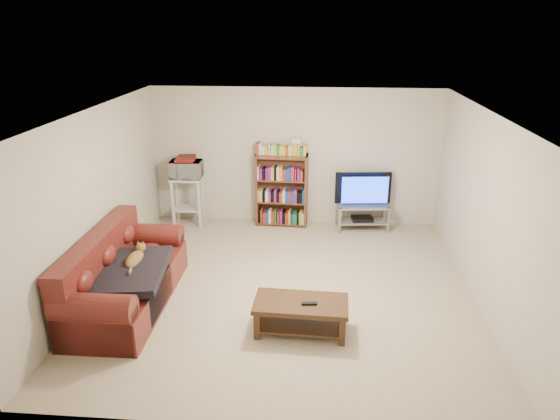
# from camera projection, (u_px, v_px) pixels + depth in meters

# --- Properties ---
(floor) EXTENTS (5.00, 5.00, 0.00)m
(floor) POSITION_uv_depth(u_px,v_px,m) (285.00, 289.00, 6.82)
(floor) COLOR beige
(floor) RESTS_ON ground
(ceiling) EXTENTS (5.00, 5.00, 0.00)m
(ceiling) POSITION_uv_depth(u_px,v_px,m) (286.00, 113.00, 5.97)
(ceiling) COLOR white
(ceiling) RESTS_ON ground
(wall_back) EXTENTS (5.00, 0.00, 5.00)m
(wall_back) POSITION_uv_depth(u_px,v_px,m) (295.00, 157.00, 8.73)
(wall_back) COLOR silver
(wall_back) RESTS_ON ground
(wall_front) EXTENTS (5.00, 0.00, 5.00)m
(wall_front) POSITION_uv_depth(u_px,v_px,m) (264.00, 313.00, 4.07)
(wall_front) COLOR silver
(wall_front) RESTS_ON ground
(wall_left) EXTENTS (0.00, 5.00, 5.00)m
(wall_left) POSITION_uv_depth(u_px,v_px,m) (97.00, 201.00, 6.58)
(wall_left) COLOR silver
(wall_left) RESTS_ON ground
(wall_right) EXTENTS (0.00, 5.00, 5.00)m
(wall_right) POSITION_uv_depth(u_px,v_px,m) (485.00, 212.00, 6.21)
(wall_right) COLOR silver
(wall_right) RESTS_ON ground
(sofa) EXTENTS (0.97, 2.22, 0.94)m
(sofa) POSITION_uv_depth(u_px,v_px,m) (121.00, 281.00, 6.36)
(sofa) COLOR maroon
(sofa) RESTS_ON floor
(blanket) EXTENTS (0.95, 1.18, 0.19)m
(blanket) POSITION_uv_depth(u_px,v_px,m) (129.00, 271.00, 6.13)
(blanket) COLOR black
(blanket) RESTS_ON sofa
(cat) EXTENTS (0.24, 0.60, 0.18)m
(cat) POSITION_uv_depth(u_px,v_px,m) (135.00, 259.00, 6.29)
(cat) COLOR brown
(cat) RESTS_ON sofa
(coffee_table) EXTENTS (1.11, 0.59, 0.40)m
(coffee_table) POSITION_uv_depth(u_px,v_px,m) (301.00, 311.00, 5.80)
(coffee_table) COLOR #3C2615
(coffee_table) RESTS_ON floor
(remote) EXTENTS (0.18, 0.07, 0.02)m
(remote) POSITION_uv_depth(u_px,v_px,m) (309.00, 304.00, 5.70)
(remote) COLOR black
(remote) RESTS_ON coffee_table
(tv_stand) EXTENTS (0.94, 0.49, 0.45)m
(tv_stand) POSITION_uv_depth(u_px,v_px,m) (362.00, 212.00, 8.69)
(tv_stand) COLOR #999EA3
(tv_stand) RESTS_ON floor
(television) EXTENTS (0.98, 0.22, 0.56)m
(television) POSITION_uv_depth(u_px,v_px,m) (364.00, 189.00, 8.54)
(television) COLOR black
(television) RESTS_ON tv_stand
(dvd_player) EXTENTS (0.38, 0.29, 0.06)m
(dvd_player) POSITION_uv_depth(u_px,v_px,m) (362.00, 219.00, 8.73)
(dvd_player) COLOR black
(dvd_player) RESTS_ON tv_stand
(bookshelf) EXTENTS (0.91, 0.32, 1.30)m
(bookshelf) POSITION_uv_depth(u_px,v_px,m) (282.00, 189.00, 8.74)
(bookshelf) COLOR brown
(bookshelf) RESTS_ON floor
(shelf_clutter) EXTENTS (0.67, 0.21, 0.28)m
(shelf_clutter) POSITION_uv_depth(u_px,v_px,m) (288.00, 148.00, 8.48)
(shelf_clutter) COLOR silver
(shelf_clutter) RESTS_ON bookshelf
(microwave_stand) EXTENTS (0.56, 0.41, 0.88)m
(microwave_stand) POSITION_uv_depth(u_px,v_px,m) (188.00, 195.00, 8.80)
(microwave_stand) COLOR silver
(microwave_stand) RESTS_ON floor
(microwave) EXTENTS (0.55, 0.38, 0.30)m
(microwave) POSITION_uv_depth(u_px,v_px,m) (186.00, 169.00, 8.64)
(microwave) COLOR silver
(microwave) RESTS_ON microwave_stand
(game_boxes) EXTENTS (0.33, 0.29, 0.05)m
(game_boxes) POSITION_uv_depth(u_px,v_px,m) (185.00, 159.00, 8.58)
(game_boxes) COLOR maroon
(game_boxes) RESTS_ON microwave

